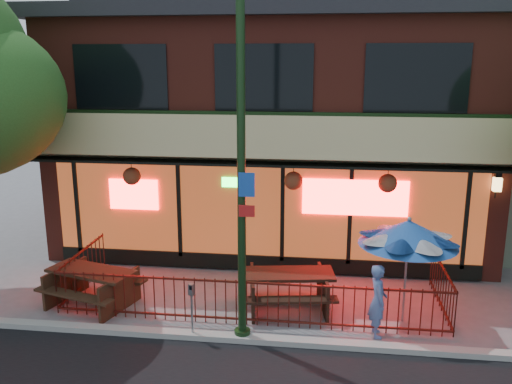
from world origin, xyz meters
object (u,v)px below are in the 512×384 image
pedestrian (378,300)px  parking_meter_near (192,301)px  patio_umbrella (408,233)px  street_light (242,185)px  picnic_table_left (92,282)px  picnic_table_right (288,285)px

pedestrian → parking_meter_near: bearing=92.1°
patio_umbrella → parking_meter_near: patio_umbrella is taller
patio_umbrella → pedestrian: (-0.61, -0.69, -1.22)m
street_light → pedestrian: 3.62m
picnic_table_left → patio_umbrella: patio_umbrella is taller
picnic_table_left → pedestrian: 6.30m
street_light → patio_umbrella: size_ratio=3.02×
street_light → parking_meter_near: (-1.00, -0.08, -2.37)m
pedestrian → parking_meter_near: pedestrian is taller
street_light → pedestrian: bearing=10.7°
street_light → picnic_table_right: (0.80, 1.47, -2.58)m
pedestrian → patio_umbrella: bearing=-48.4°
picnic_table_left → patio_umbrella: bearing=0.8°
patio_umbrella → pedestrian: patio_umbrella is taller
patio_umbrella → pedestrian: 1.53m
picnic_table_right → parking_meter_near: parking_meter_near is taller
street_light → picnic_table_right: size_ratio=3.13×
picnic_table_left → picnic_table_right: bearing=4.7°
picnic_table_right → patio_umbrella: bearing=-6.3°
picnic_table_right → parking_meter_near: 2.38m
street_light → parking_meter_near: bearing=-175.6°
street_light → patio_umbrella: bearing=20.0°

